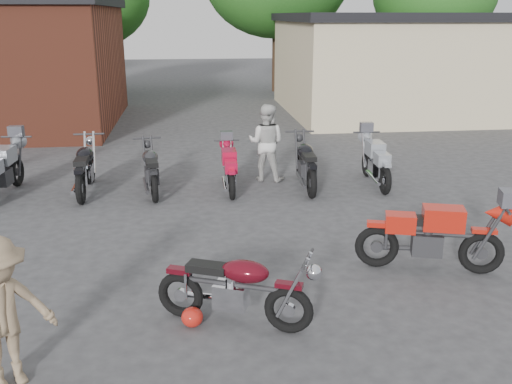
{
  "coord_description": "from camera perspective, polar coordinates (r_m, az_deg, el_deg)",
  "views": [
    {
      "loc": [
        -0.42,
        -6.87,
        3.69
      ],
      "look_at": [
        0.63,
        2.04,
        0.9
      ],
      "focal_mm": 40.0,
      "sensor_mm": 36.0,
      "label": 1
    }
  ],
  "objects": [
    {
      "name": "row_bike_3",
      "position": [
        12.49,
        -10.46,
        2.53
      ],
      "size": [
        0.9,
        2.04,
        1.15
      ],
      "primitive_type": null,
      "rotation": [
        0.0,
        0.0,
        1.7
      ],
      "color": "#252527",
      "rests_on": "ground"
    },
    {
      "name": "tree_2",
      "position": [
        29.21,
        2.04,
        18.65
      ],
      "size": [
        7.04,
        7.04,
        8.8
      ],
      "primitive_type": null,
      "color": "#1A5316",
      "rests_on": "ground"
    },
    {
      "name": "row_bike_6",
      "position": [
        13.12,
        11.9,
        3.19
      ],
      "size": [
        0.74,
        2.03,
        1.16
      ],
      "primitive_type": null,
      "rotation": [
        0.0,
        0.0,
        1.53
      ],
      "color": "#959AA3",
      "rests_on": "ground"
    },
    {
      "name": "tree_3",
      "position": [
        31.43,
        17.26,
        16.73
      ],
      "size": [
        6.08,
        6.08,
        7.6
      ],
      "primitive_type": null,
      "color": "#1A5316",
      "rests_on": "ground"
    },
    {
      "name": "person_light",
      "position": [
        13.14,
        1.03,
        4.96
      ],
      "size": [
        1.05,
        0.95,
        1.77
      ],
      "primitive_type": "imported",
      "rotation": [
        0.0,
        0.0,
        2.75
      ],
      "color": "silver",
      "rests_on": "ground"
    },
    {
      "name": "row_bike_1",
      "position": [
        13.14,
        -23.99,
        2.22
      ],
      "size": [
        0.86,
        2.16,
        1.22
      ],
      "primitive_type": null,
      "rotation": [
        0.0,
        0.0,
        1.49
      ],
      "color": "gray",
      "rests_on": "ground"
    },
    {
      "name": "helmet",
      "position": [
        7.24,
        -6.4,
        -12.32
      ],
      "size": [
        0.35,
        0.35,
        0.25
      ],
      "primitive_type": "ellipsoid",
      "rotation": [
        0.0,
        0.0,
        0.35
      ],
      "color": "#AE1B12",
      "rests_on": "ground"
    },
    {
      "name": "ground",
      "position": [
        7.81,
        -2.91,
        -10.94
      ],
      "size": [
        90.0,
        90.0,
        0.0
      ],
      "primitive_type": "plane",
      "color": "#353537"
    },
    {
      "name": "vintage_motorcycle",
      "position": [
        7.03,
        -2.0,
        -9.16
      ],
      "size": [
        2.03,
        1.34,
        1.12
      ],
      "primitive_type": null,
      "rotation": [
        0.0,
        0.0,
        -0.4
      ],
      "color": "#4B0913",
      "rests_on": "ground"
    },
    {
      "name": "tree_1",
      "position": [
        29.23,
        -16.5,
        16.61
      ],
      "size": [
        5.92,
        5.92,
        7.4
      ],
      "primitive_type": null,
      "color": "#1A5316",
      "rests_on": "ground"
    },
    {
      "name": "stucco_building",
      "position": [
        23.7,
        15.71,
        11.95
      ],
      "size": [
        10.0,
        8.0,
        3.5
      ],
      "primitive_type": "cube",
      "color": "#C0B189",
      "rests_on": "ground"
    },
    {
      "name": "person_tan",
      "position": [
        6.37,
        -24.11,
        -11.11
      ],
      "size": [
        1.22,
        1.1,
        1.64
      ],
      "primitive_type": "imported",
      "rotation": [
        0.0,
        0.0,
        0.59
      ],
      "color": "#8B7356",
      "rests_on": "ground"
    },
    {
      "name": "row_bike_5",
      "position": [
        12.66,
        5.0,
        3.14
      ],
      "size": [
        0.77,
        2.13,
        1.22
      ],
      "primitive_type": null,
      "rotation": [
        0.0,
        0.0,
        1.53
      ],
      "color": "black",
      "rests_on": "ground"
    },
    {
      "name": "row_bike_4",
      "position": [
        12.44,
        -2.68,
        2.55
      ],
      "size": [
        0.61,
        1.83,
        1.06
      ],
      "primitive_type": null,
      "rotation": [
        0.0,
        0.0,
        1.57
      ],
      "color": "red",
      "rests_on": "ground"
    },
    {
      "name": "sportbike",
      "position": [
        8.85,
        17.28,
        -3.92
      ],
      "size": [
        2.2,
        1.25,
        1.21
      ],
      "primitive_type": null,
      "rotation": [
        0.0,
        0.0,
        -0.28
      ],
      "color": "red",
      "rests_on": "ground"
    },
    {
      "name": "row_bike_2",
      "position": [
        12.77,
        -16.73,
        2.62
      ],
      "size": [
        0.77,
        2.16,
        1.24
      ],
      "primitive_type": null,
      "rotation": [
        0.0,
        0.0,
        1.6
      ],
      "color": "black",
      "rests_on": "ground"
    }
  ]
}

